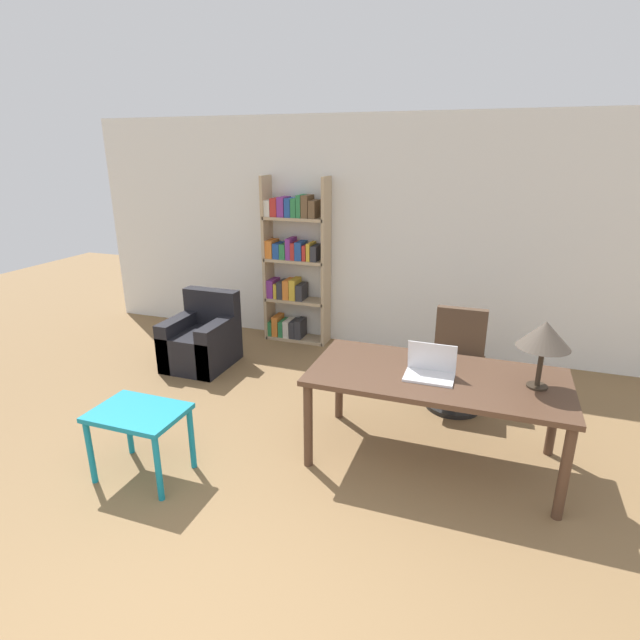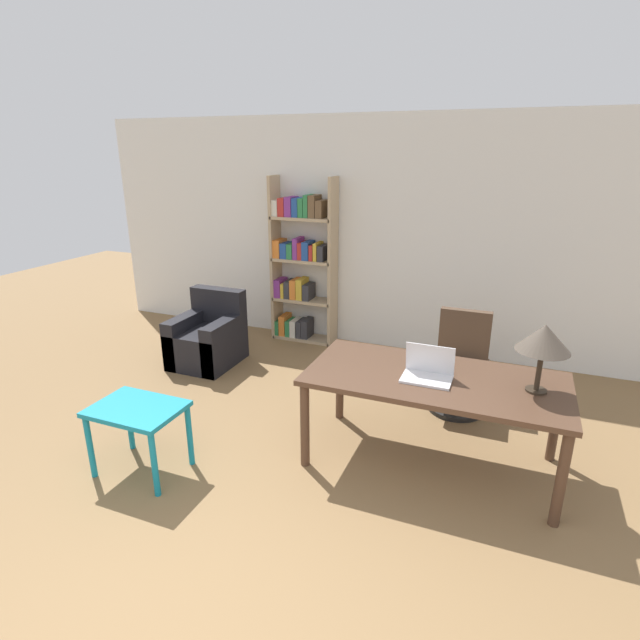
% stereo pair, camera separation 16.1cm
% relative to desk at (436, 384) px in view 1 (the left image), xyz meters
% --- Properties ---
extents(wall_back, '(8.00, 0.06, 2.70)m').
position_rel_desk_xyz_m(wall_back, '(-0.80, 2.28, 0.70)').
color(wall_back, white).
rests_on(wall_back, ground_plane).
extents(desk, '(1.88, 0.90, 0.73)m').
position_rel_desk_xyz_m(desk, '(0.00, 0.00, 0.00)').
color(desk, '#4C3323').
rests_on(desk, ground_plane).
extents(laptop, '(0.35, 0.24, 0.25)m').
position_rel_desk_xyz_m(laptop, '(-0.05, -0.05, 0.13)').
color(laptop, silver).
rests_on(laptop, desk).
extents(table_lamp, '(0.36, 0.36, 0.49)m').
position_rel_desk_xyz_m(table_lamp, '(0.68, 0.03, 0.47)').
color(table_lamp, '#2D2319').
rests_on(table_lamp, desk).
extents(office_chair, '(0.52, 0.52, 0.92)m').
position_rel_desk_xyz_m(office_chair, '(0.08, 1.00, -0.24)').
color(office_chair, black).
rests_on(office_chair, ground_plane).
extents(side_table_blue, '(0.65, 0.47, 0.54)m').
position_rel_desk_xyz_m(side_table_blue, '(-1.99, -0.91, -0.20)').
color(side_table_blue, teal).
rests_on(side_table_blue, ground_plane).
extents(armchair, '(0.65, 0.74, 0.81)m').
position_rel_desk_xyz_m(armchair, '(-2.68, 1.00, -0.37)').
color(armchair, black).
rests_on(armchair, ground_plane).
extents(bookshelf, '(0.80, 0.28, 2.02)m').
position_rel_desk_xyz_m(bookshelf, '(-2.02, 2.09, 0.31)').
color(bookshelf, tan).
rests_on(bookshelf, ground_plane).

